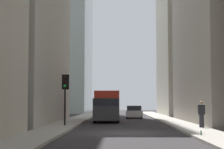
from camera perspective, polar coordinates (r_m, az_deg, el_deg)
The scene contains 9 objects.
ground_plane at distance 22.58m, azimuth 1.87°, elevation -8.78°, with size 135.00×135.00×0.00m, color #302D30.
sidewalk_right at distance 22.95m, azimuth -9.56°, elevation -8.48°, with size 90.00×2.20×0.14m, color #A8A399.
sidewalk_left at distance 23.08m, azimuth 13.23°, elevation -8.40°, with size 90.00×2.20×0.14m, color #A8A399.
building_left_far at distance 55.11m, azimuth 12.63°, elevation 10.60°, with size 14.26×10.50×31.56m.
delivery_truck at distance 35.01m, azimuth -0.74°, elevation -4.77°, with size 6.46×2.25×2.84m.
sedan_silver at distance 43.28m, azimuth 3.32°, elevation -5.71°, with size 4.30×1.78×1.42m.
traffic_light_midblock at distance 27.70m, azimuth -7.09°, elevation -2.00°, with size 0.43×0.52×3.70m.
pedestrian at distance 25.93m, azimuth 13.35°, elevation -5.66°, with size 0.26×0.44×1.75m.
discarded_bottle at distance 19.87m, azimuth 13.28°, elevation -8.58°, with size 0.07×0.07×0.27m.
Camera 1 is at (-22.50, 0.33, 1.80)m, focal length 60.64 mm.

